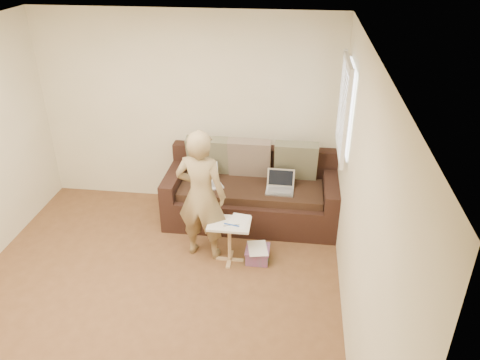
{
  "coord_description": "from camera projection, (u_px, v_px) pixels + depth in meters",
  "views": [
    {
      "loc": [
        1.42,
        -3.49,
        3.44
      ],
      "look_at": [
        0.8,
        1.4,
        0.78
      ],
      "focal_mm": 35.12,
      "sensor_mm": 36.0,
      "label": 1
    }
  ],
  "objects": [
    {
      "name": "floor",
      "position": [
        146.0,
        306.0,
        4.84
      ],
      "size": [
        4.5,
        4.5,
        0.0
      ],
      "primitive_type": "plane",
      "color": "brown",
      "rests_on": "ground"
    },
    {
      "name": "side_table",
      "position": [
        229.0,
        242.0,
        5.38
      ],
      "size": [
        0.47,
        0.33,
        0.52
      ],
      "primitive_type": null,
      "color": "silver",
      "rests_on": "ground"
    },
    {
      "name": "pillow_mid",
      "position": [
        250.0,
        158.0,
        6.11
      ],
      "size": [
        0.55,
        0.27,
        0.57
      ],
      "primitive_type": null,
      "rotation": [
        0.24,
        0.0,
        0.0
      ],
      "color": "#6D594E",
      "rests_on": "sofa"
    },
    {
      "name": "pillow_left",
      "position": [
        208.0,
        155.0,
        6.18
      ],
      "size": [
        0.55,
        0.29,
        0.57
      ],
      "primitive_type": null,
      "rotation": [
        0.28,
        0.0,
        0.0
      ],
      "color": "#575740",
      "rests_on": "sofa"
    },
    {
      "name": "pillow_right",
      "position": [
        296.0,
        161.0,
        6.03
      ],
      "size": [
        0.55,
        0.28,
        0.57
      ],
      "primitive_type": null,
      "rotation": [
        0.26,
        0.0,
        0.0
      ],
      "color": "#575740",
      "rests_on": "sofa"
    },
    {
      "name": "drinking_glass",
      "position": [
        215.0,
        214.0,
        5.31
      ],
      "size": [
        0.07,
        0.07,
        0.12
      ],
      "primitive_type": null,
      "color": "silver",
      "rests_on": "side_table"
    },
    {
      "name": "scissors",
      "position": [
        232.0,
        225.0,
        5.2
      ],
      "size": [
        0.18,
        0.1,
        0.02
      ],
      "primitive_type": null,
      "rotation": [
        0.0,
        0.0,
        -0.02
      ],
      "color": "silver",
      "rests_on": "side_table"
    },
    {
      "name": "laptop_silver",
      "position": [
        280.0,
        192.0,
        5.87
      ],
      "size": [
        0.35,
        0.26,
        0.23
      ],
      "primitive_type": null,
      "rotation": [
        0.0,
        0.0,
        -0.02
      ],
      "color": "#B7BABC",
      "rests_on": "sofa"
    },
    {
      "name": "window_blinds",
      "position": [
        345.0,
        108.0,
        5.12
      ],
      "size": [
        0.12,
        0.88,
        1.08
      ],
      "primitive_type": null,
      "color": "white",
      "rests_on": "wall_right"
    },
    {
      "name": "ceiling",
      "position": [
        114.0,
        51.0,
        3.6
      ],
      "size": [
        4.5,
        4.5,
        0.0
      ],
      "primitive_type": "plane",
      "rotation": [
        3.14,
        0.0,
        0.0
      ],
      "color": "white",
      "rests_on": "wall_back"
    },
    {
      "name": "sofa",
      "position": [
        251.0,
        191.0,
        6.08
      ],
      "size": [
        2.2,
        0.95,
        0.85
      ],
      "primitive_type": null,
      "color": "black",
      "rests_on": "ground"
    },
    {
      "name": "striped_box",
      "position": [
        257.0,
        254.0,
        5.46
      ],
      "size": [
        0.28,
        0.28,
        0.17
      ],
      "primitive_type": null,
      "color": "#D31F8D",
      "rests_on": "ground"
    },
    {
      "name": "wall_right",
      "position": [
        359.0,
        212.0,
        4.0
      ],
      "size": [
        0.0,
        4.5,
        4.5
      ],
      "primitive_type": "plane",
      "rotation": [
        1.57,
        0.0,
        -1.57
      ],
      "color": "beige",
      "rests_on": "ground"
    },
    {
      "name": "paper_on_table",
      "position": [
        239.0,
        221.0,
        5.28
      ],
      "size": [
        0.25,
        0.33,
        0.0
      ],
      "primitive_type": null,
      "rotation": [
        0.0,
        0.0,
        -0.14
      ],
      "color": "white",
      "rests_on": "side_table"
    },
    {
      "name": "wall_back",
      "position": [
        188.0,
        111.0,
        6.18
      ],
      "size": [
        4.0,
        0.0,
        4.0
      ],
      "primitive_type": "plane",
      "rotation": [
        1.57,
        0.0,
        0.0
      ],
      "color": "beige",
      "rests_on": "ground"
    },
    {
      "name": "laptop_white",
      "position": [
        208.0,
        186.0,
        6.0
      ],
      "size": [
        0.44,
        0.4,
        0.26
      ],
      "primitive_type": null,
      "rotation": [
        0.0,
        0.0,
        0.51
      ],
      "color": "white",
      "rests_on": "sofa"
    },
    {
      "name": "person",
      "position": [
        201.0,
        196.0,
        5.25
      ],
      "size": [
        0.62,
        0.46,
        1.59
      ],
      "primitive_type": "imported",
      "rotation": [
        0.0,
        0.0,
        3.01
      ],
      "color": "olive",
      "rests_on": "ground"
    }
  ]
}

